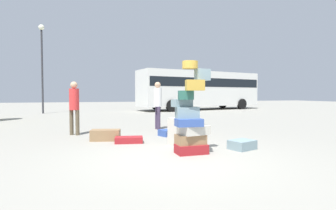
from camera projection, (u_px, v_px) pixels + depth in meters
ground_plane at (177, 157)px, 5.32m from camera, size 80.00×80.00×0.00m
suitcase_tower at (191, 120)px, 5.63m from camera, size 0.82×0.61×2.01m
suitcase_cream_left_side at (176, 132)px, 6.57m from camera, size 0.36×0.45×0.70m
suitcase_maroon_white_trunk at (129, 140)px, 6.92m from camera, size 0.78×0.49×0.16m
suitcase_slate_upright_blue at (242, 145)px, 6.11m from camera, size 0.69×0.60×0.22m
suitcase_navy_behind_tower at (168, 133)px, 8.11m from camera, size 0.64×0.58×0.20m
suitcase_brown_foreground_near at (105, 135)px, 7.27m from camera, size 0.86×0.56×0.31m
suitcase_brown_foreground_far at (188, 124)px, 7.92m from camera, size 0.32×0.43×0.78m
person_bearded_onlooker at (74, 103)px, 8.22m from camera, size 0.30×0.30×1.69m
person_tourist_with_camera at (158, 101)px, 9.55m from camera, size 0.30×0.34×1.74m
parked_bus at (200, 88)px, 21.90m from camera, size 11.03×4.70×3.15m
lamp_post at (42, 55)px, 17.37m from camera, size 0.36×0.36×5.93m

